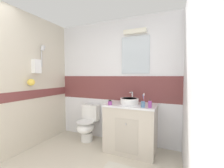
{
  "coord_description": "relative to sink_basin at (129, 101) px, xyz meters",
  "views": [
    {
      "loc": [
        1.15,
        -0.4,
        1.35
      ],
      "look_at": [
        0.11,
        2.03,
        1.21
      ],
      "focal_mm": 23.29,
      "sensor_mm": 36.0,
      "label": 1
    }
  ],
  "objects": [
    {
      "name": "soap_dispenser",
      "position": [
        0.39,
        -0.2,
        -0.0
      ],
      "size": [
        0.06,
        0.06,
        0.15
      ],
      "color": "#993F99",
      "rests_on": "vanity_cabinet"
    },
    {
      "name": "toothbrush_cup",
      "position": [
        0.29,
        -0.2,
        0.0
      ],
      "size": [
        0.06,
        0.06,
        0.23
      ],
      "color": "#4C7299",
      "rests_on": "vanity_cabinet"
    },
    {
      "name": "wall_left_shower_alcove",
      "position": [
        -1.77,
        -0.91,
        0.34
      ],
      "size": [
        0.25,
        3.48,
        2.5
      ],
      "color": "beige",
      "rests_on": "ground_plane"
    },
    {
      "name": "sink_basin",
      "position": [
        0.0,
        0.0,
        0.0
      ],
      "size": [
        0.33,
        0.37,
        0.21
      ],
      "color": "white",
      "rests_on": "vanity_cabinet"
    },
    {
      "name": "vanity_cabinet",
      "position": [
        0.03,
        -0.0,
        -0.48
      ],
      "size": [
        0.89,
        0.6,
        0.85
      ],
      "color": "beige",
      "rests_on": "ground_plane"
    },
    {
      "name": "toilet",
      "position": [
        -0.92,
        0.04,
        -0.56
      ],
      "size": [
        0.37,
        0.5,
        0.75
      ],
      "color": "white",
      "rests_on": "ground_plane"
    },
    {
      "name": "hair_gel_jar",
      "position": [
        -0.29,
        -0.23,
        -0.02
      ],
      "size": [
        0.07,
        0.07,
        0.08
      ],
      "color": "#993F99",
      "rests_on": "vanity_cabinet"
    },
    {
      "name": "wall_right_plain",
      "position": [
        0.93,
        -0.91,
        0.34
      ],
      "size": [
        0.1,
        3.48,
        2.5
      ],
      "primitive_type": "cube",
      "color": "white",
      "rests_on": "ground_plane"
    },
    {
      "name": "wall_back_tiled",
      "position": [
        -0.41,
        0.33,
        0.35
      ],
      "size": [
        3.2,
        0.2,
        2.5
      ],
      "color": "white",
      "rests_on": "ground_plane"
    }
  ]
}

